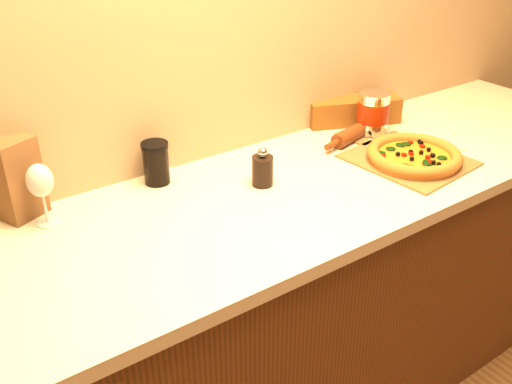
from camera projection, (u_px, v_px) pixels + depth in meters
name	position (u px, v px, depth m)	size (l,w,h in m)	color
cabinet	(270.00, 319.00, 1.88)	(2.80, 0.65, 0.86)	#42290E
countertop	(272.00, 201.00, 1.66)	(2.84, 0.68, 0.04)	beige
pizza_peel	(405.00, 158.00, 1.86)	(0.35, 0.49, 0.01)	brown
pizza	(414.00, 155.00, 1.82)	(0.30, 0.30, 0.04)	#A56B29
pepper_grinder	(262.00, 170.00, 1.68)	(0.06, 0.06, 0.12)	black
rolling_pin	(358.00, 131.00, 2.00)	(0.38, 0.11, 0.05)	#55270E
coffee_canister	(373.00, 113.00, 2.01)	(0.11, 0.11, 0.15)	silver
bread_bag	(353.00, 110.00, 2.12)	(0.34, 0.11, 0.09)	brown
wine_glass	(40.00, 182.00, 1.46)	(0.07, 0.07, 0.17)	silver
paper_bag	(16.00, 178.00, 1.50)	(0.11, 0.09, 0.22)	brown
dark_jar	(156.00, 163.00, 1.69)	(0.08, 0.08, 0.13)	black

